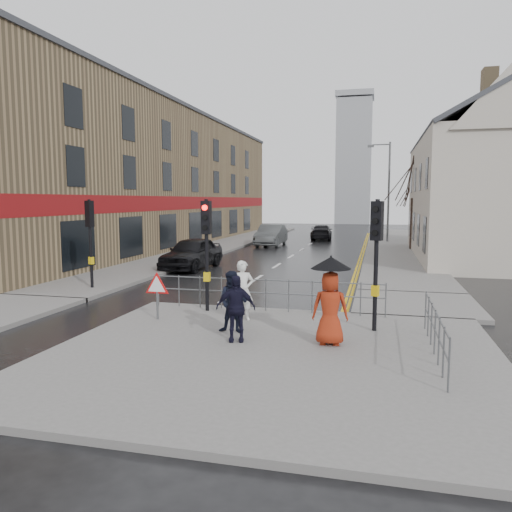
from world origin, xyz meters
The scene contains 24 objects.
ground centered at (0.00, 0.00, 0.00)m, with size 120.00×120.00×0.00m, color black.
near_pavement centered at (3.00, -3.50, 0.07)m, with size 10.00×9.00×0.14m, color #605E5B.
left_pavement centered at (-6.50, 23.00, 0.07)m, with size 4.00×44.00×0.14m, color #605E5B.
right_pavement centered at (6.50, 25.00, 0.07)m, with size 4.00×40.00×0.14m, color #605E5B.
pavement_bridge_right centered at (6.50, 3.00, 0.07)m, with size 4.00×4.20×0.14m, color #605E5B.
building_left_terrace centered at (-12.00, 22.00, 5.00)m, with size 8.00×42.00×10.00m, color olive.
building_right_cream centered at (12.00, 18.00, 4.78)m, with size 9.00×16.40×10.10m.
church_tower centered at (1.50, 62.00, 9.00)m, with size 5.00×5.00×18.00m, color #919499.
traffic_signal_near_left centered at (0.20, 0.20, 2.46)m, with size 0.28×0.27×3.40m.
traffic_signal_near_right centered at (5.20, -1.00, 2.46)m, with size 0.34×0.33×3.40m.
traffic_signal_far_left centered at (-5.50, 3.00, 2.46)m, with size 0.34×0.33×3.40m.
guard_railing_front centered at (1.95, 0.60, 0.86)m, with size 7.14×0.04×1.00m.
guard_railing_side centered at (6.50, -2.75, 0.84)m, with size 0.04×4.54×1.00m.
warning_sign centered at (-0.80, -1.21, 1.04)m, with size 0.80×0.07×1.35m.
street_lamp centered at (5.82, 28.00, 4.71)m, with size 1.83×0.25×8.00m.
tree_near centered at (7.50, 22.00, 5.14)m, with size 2.40×2.40×6.58m.
tree_far centered at (8.00, 30.00, 4.42)m, with size 2.40×2.40×5.64m.
pedestrian_a centered at (1.57, -0.68, 0.98)m, with size 0.61×0.40×1.68m, color white.
pedestrian_b centered at (1.69, -2.06, 0.93)m, with size 0.77×0.60×1.59m, color black.
pedestrian_with_umbrella centered at (4.19, -2.54, 1.27)m, with size 0.96×0.96×2.08m.
pedestrian_d centered at (1.97, -2.78, 0.94)m, with size 0.94×0.39×1.61m, color black.
car_parked centered at (-4.00, 9.81, 0.81)m, with size 1.91×4.76×1.62m, color black.
car_mid centered at (-2.75, 23.41, 0.82)m, with size 1.73×4.95×1.63m, color #45494A.
car_far centered at (0.35, 30.29, 0.66)m, with size 1.85×4.54×1.32m, color black.
Camera 1 is at (5.22, -14.03, 3.52)m, focal length 35.00 mm.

